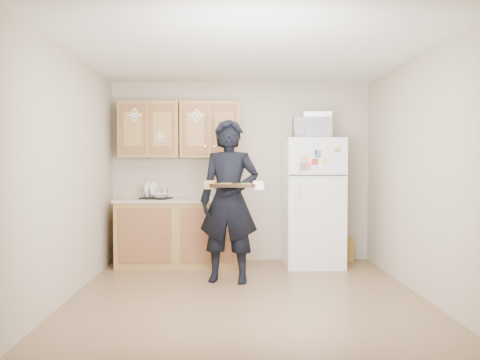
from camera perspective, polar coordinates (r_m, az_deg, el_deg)
name	(u,v)px	position (r m, az deg, el deg)	size (l,w,h in m)	color
floor	(246,296)	(4.98, 0.80, -13.93)	(3.60, 3.60, 0.00)	brown
ceiling	(247,52)	(4.92, 0.81, 15.33)	(3.60, 3.60, 0.00)	white
wall_back	(241,172)	(6.59, 0.15, 0.99)	(3.60, 0.04, 2.50)	#BAAC96
wall_front	(258,182)	(2.99, 2.24, -0.22)	(3.60, 0.04, 2.50)	#BAAC96
wall_left	(69,175)	(5.04, -20.09, 0.56)	(0.04, 3.60, 2.50)	#BAAC96
wall_right	(420,175)	(5.18, 21.10, 0.59)	(0.04, 3.60, 2.50)	#BAAC96
refrigerator	(313,202)	(6.34, 8.88, -2.69)	(0.75, 0.70, 1.70)	white
base_cabinet	(179,233)	(6.36, -7.48, -6.47)	(1.60, 0.60, 0.86)	brown
countertop	(179,200)	(6.31, -7.50, -2.43)	(1.64, 0.64, 0.04)	beige
upper_cab_left	(150,130)	(6.50, -10.95, 6.02)	(0.80, 0.33, 0.75)	brown
upper_cab_right	(210,130)	(6.42, -3.66, 6.10)	(0.80, 0.33, 0.75)	brown
cereal_box	(346,250)	(6.77, 12.81, -8.31)	(0.20, 0.07, 0.32)	gold
person	(229,201)	(5.39, -1.33, -2.56)	(0.68, 0.45, 1.87)	black
baking_tray	(235,186)	(5.08, -0.67, -0.72)	(0.48, 0.35, 0.04)	black
pizza_front_left	(223,184)	(5.02, -2.08, -0.55)	(0.16, 0.16, 0.02)	gold
pizza_front_right	(243,185)	(4.98, 0.43, -0.57)	(0.16, 0.16, 0.02)	gold
pizza_back_left	(226,184)	(5.18, -1.73, -0.47)	(0.16, 0.16, 0.02)	gold
pizza_back_right	(246,184)	(5.14, 0.70, -0.49)	(0.16, 0.16, 0.02)	gold
microwave	(312,128)	(6.28, 8.75, 6.26)	(0.49, 0.33, 0.27)	white
foil_pan	(318,115)	(6.34, 9.48, 7.79)	(0.36, 0.25, 0.08)	silver
dish_rack	(156,193)	(6.30, -10.22, -1.61)	(0.37, 0.27, 0.15)	black
bowl	(160,195)	(6.29, -9.77, -1.85)	(0.23, 0.23, 0.06)	white
soap_bottle	(231,191)	(6.21, -1.13, -1.39)	(0.09, 0.09, 0.20)	white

